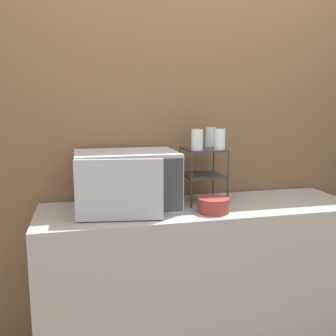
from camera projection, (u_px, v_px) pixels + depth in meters
wall_back at (185, 138)px, 2.38m from camera, size 8.00×0.06×2.60m
counter at (199, 282)px, 2.22m from camera, size 1.82×0.55×0.93m
microwave at (126, 181)px, 2.06m from camera, size 0.56×0.48×0.32m
dish_rack at (203, 164)px, 2.20m from camera, size 0.23×0.25×0.32m
glass_front_left at (197, 140)px, 2.08m from camera, size 0.06×0.06×0.12m
glass_back_right at (211, 137)px, 2.27m from camera, size 0.06×0.06×0.12m
glass_front_right at (219, 139)px, 2.12m from camera, size 0.06×0.06×0.12m
bowl at (213, 205)px, 2.01m from camera, size 0.17×0.17×0.08m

